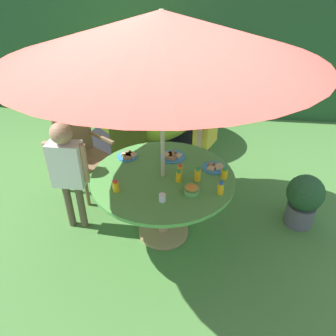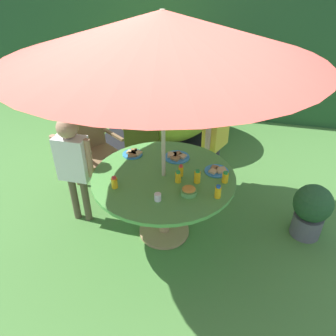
# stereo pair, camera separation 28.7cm
# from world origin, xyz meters

# --- Properties ---
(ground_plane) EXTENTS (10.00, 10.00, 0.02)m
(ground_plane) POSITION_xyz_m (0.00, 0.00, -0.01)
(ground_plane) COLOR #477A38
(hedge_backdrop) EXTENTS (9.00, 0.70, 2.06)m
(hedge_backdrop) POSITION_xyz_m (0.00, 3.38, 1.03)
(hedge_backdrop) COLOR #234C28
(hedge_backdrop) RESTS_ON ground_plane
(garden_table) EXTENTS (1.33, 1.33, 0.71)m
(garden_table) POSITION_xyz_m (0.00, 0.00, 0.58)
(garden_table) COLOR tan
(garden_table) RESTS_ON ground_plane
(patio_umbrella) EXTENTS (2.42, 2.42, 2.10)m
(patio_umbrella) POSITION_xyz_m (0.00, 0.00, 1.93)
(patio_umbrella) COLOR #B7AD8C
(patio_umbrella) RESTS_ON ground_plane
(wooden_chair) EXTENTS (0.64, 0.64, 0.97)m
(wooden_chair) POSITION_xyz_m (-1.04, 0.68, 0.53)
(wooden_chair) COLOR brown
(wooden_chair) RESTS_ON ground_plane
(dome_tent) EXTENTS (2.04, 2.04, 1.47)m
(dome_tent) POSITION_xyz_m (-0.56, 2.06, 0.73)
(dome_tent) COLOR #B2C63F
(dome_tent) RESTS_ON ground_plane
(potted_plant) EXTENTS (0.37, 0.37, 0.59)m
(potted_plant) POSITION_xyz_m (1.41, 0.31, 0.32)
(potted_plant) COLOR #595960
(potted_plant) RESTS_ON ground_plane
(child_in_yellow_shirt) EXTENTS (0.28, 0.40, 1.24)m
(child_in_yellow_shirt) POSITION_xyz_m (0.37, 0.94, 0.79)
(child_in_yellow_shirt) COLOR #3F3F47
(child_in_yellow_shirt) RESTS_ON ground_plane
(child_in_white_shirt) EXTENTS (0.41, 0.20, 1.19)m
(child_in_white_shirt) POSITION_xyz_m (-0.91, -0.00, 0.76)
(child_in_white_shirt) COLOR brown
(child_in_white_shirt) RESTS_ON ground_plane
(snack_bowl) EXTENTS (0.14, 0.14, 0.07)m
(snack_bowl) POSITION_xyz_m (0.28, -0.23, 0.74)
(snack_bowl) COLOR #66B259
(snack_bowl) RESTS_ON garden_table
(plate_far_right) EXTENTS (0.25, 0.25, 0.03)m
(plate_far_right) POSITION_xyz_m (0.05, 0.34, 0.72)
(plate_far_right) COLOR #338CD8
(plate_far_right) RESTS_ON garden_table
(plate_mid_right) EXTENTS (0.23, 0.23, 0.03)m
(plate_mid_right) POSITION_xyz_m (0.47, 0.18, 0.72)
(plate_mid_right) COLOR #338CD8
(plate_mid_right) RESTS_ON garden_table
(plate_near_right) EXTENTS (0.21, 0.21, 0.03)m
(plate_near_right) POSITION_xyz_m (-0.40, 0.29, 0.72)
(plate_near_right) COLOR #338CD8
(plate_near_right) RESTS_ON garden_table
(juice_bottle_near_left) EXTENTS (0.05, 0.05, 0.11)m
(juice_bottle_near_left) POSITION_xyz_m (0.15, 0.03, 0.76)
(juice_bottle_near_left) COLOR yellow
(juice_bottle_near_left) RESTS_ON garden_table
(juice_bottle_far_left) EXTENTS (0.05, 0.05, 0.11)m
(juice_bottle_far_left) POSITION_xyz_m (0.15, -0.07, 0.76)
(juice_bottle_far_left) COLOR yellow
(juice_bottle_far_left) RESTS_ON garden_table
(juice_bottle_center_front) EXTENTS (0.06, 0.06, 0.13)m
(juice_bottle_center_front) POSITION_xyz_m (0.32, -0.04, 0.77)
(juice_bottle_center_front) COLOR yellow
(juice_bottle_center_front) RESTS_ON garden_table
(juice_bottle_center_back) EXTENTS (0.06, 0.06, 0.11)m
(juice_bottle_center_back) POSITION_xyz_m (-0.37, -0.28, 0.76)
(juice_bottle_center_back) COLOR yellow
(juice_bottle_center_back) RESTS_ON garden_table
(juice_bottle_mid_left) EXTENTS (0.05, 0.05, 0.12)m
(juice_bottle_mid_left) POSITION_xyz_m (0.52, -0.21, 0.76)
(juice_bottle_mid_left) COLOR yellow
(juice_bottle_mid_left) RESTS_ON garden_table
(juice_bottle_front_edge) EXTENTS (0.06, 0.06, 0.11)m
(juice_bottle_front_edge) POSITION_xyz_m (0.56, 0.03, 0.76)
(juice_bottle_front_edge) COLOR yellow
(juice_bottle_front_edge) RESTS_ON garden_table
(cup_near) EXTENTS (0.06, 0.06, 0.07)m
(cup_near) POSITION_xyz_m (0.04, -0.37, 0.74)
(cup_near) COLOR white
(cup_near) RESTS_ON garden_table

